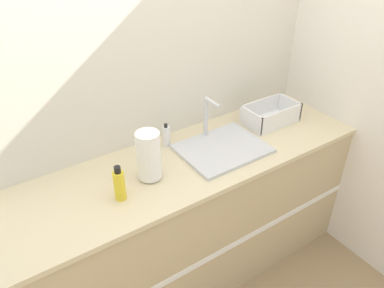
{
  "coord_description": "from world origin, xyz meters",
  "views": [
    {
      "loc": [
        -0.8,
        -1.13,
        2.15
      ],
      "look_at": [
        0.14,
        0.27,
        1.05
      ],
      "focal_mm": 35.0,
      "sensor_mm": 36.0,
      "label": 1
    }
  ],
  "objects_px": {
    "sink": "(222,147)",
    "paper_towel_roll": "(149,156)",
    "dish_rack": "(270,116)",
    "soap_dispenser": "(166,136)",
    "bottle_yellow": "(119,185)"
  },
  "relations": [
    {
      "from": "bottle_yellow",
      "to": "soap_dispenser",
      "type": "distance_m",
      "value": 0.51
    },
    {
      "from": "paper_towel_roll",
      "to": "soap_dispenser",
      "type": "height_order",
      "value": "paper_towel_roll"
    },
    {
      "from": "sink",
      "to": "soap_dispenser",
      "type": "bearing_deg",
      "value": 138.58
    },
    {
      "from": "bottle_yellow",
      "to": "soap_dispenser",
      "type": "xyz_separation_m",
      "value": [
        0.43,
        0.28,
        -0.02
      ]
    },
    {
      "from": "sink",
      "to": "dish_rack",
      "type": "height_order",
      "value": "sink"
    },
    {
      "from": "dish_rack",
      "to": "bottle_yellow",
      "type": "xyz_separation_m",
      "value": [
        -1.13,
        -0.15,
        0.04
      ]
    },
    {
      "from": "sink",
      "to": "soap_dispenser",
      "type": "distance_m",
      "value": 0.33
    },
    {
      "from": "dish_rack",
      "to": "sink",
      "type": "bearing_deg",
      "value": -170.13
    },
    {
      "from": "paper_towel_roll",
      "to": "bottle_yellow",
      "type": "distance_m",
      "value": 0.21
    },
    {
      "from": "sink",
      "to": "paper_towel_roll",
      "type": "relative_size",
      "value": 1.8
    },
    {
      "from": "paper_towel_roll",
      "to": "bottle_yellow",
      "type": "relative_size",
      "value": 1.44
    },
    {
      "from": "paper_towel_roll",
      "to": "dish_rack",
      "type": "bearing_deg",
      "value": 5.04
    },
    {
      "from": "sink",
      "to": "dish_rack",
      "type": "xyz_separation_m",
      "value": [
        0.46,
        0.08,
        0.03
      ]
    },
    {
      "from": "paper_towel_roll",
      "to": "soap_dispenser",
      "type": "bearing_deg",
      "value": 43.91
    },
    {
      "from": "sink",
      "to": "dish_rack",
      "type": "bearing_deg",
      "value": 9.87
    }
  ]
}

